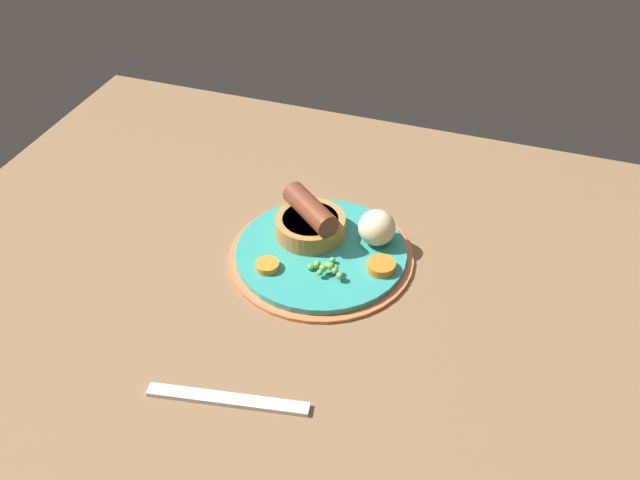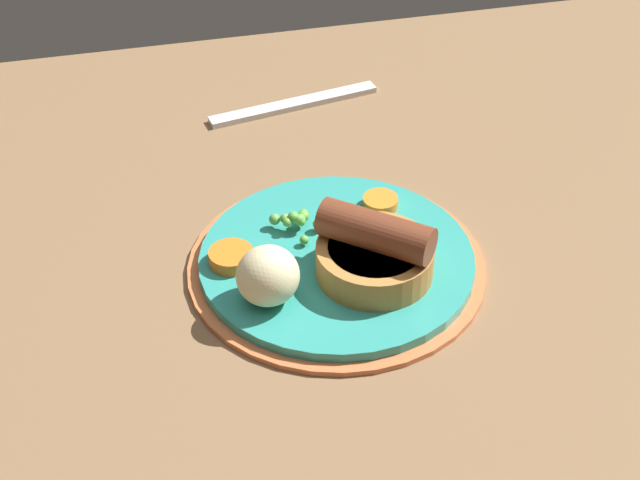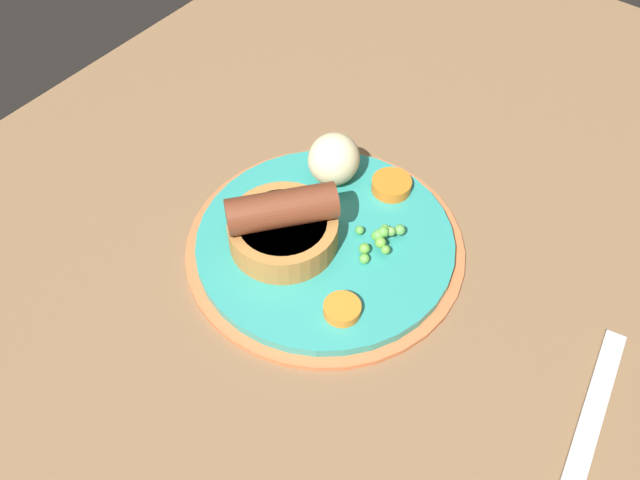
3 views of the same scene
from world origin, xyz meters
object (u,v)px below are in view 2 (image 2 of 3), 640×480
at_px(fork, 294,104).
at_px(dinner_plate, 333,265).
at_px(potato_chunk_0, 268,276).
at_px(sausage_pudding, 375,252).
at_px(pea_pile, 298,220).
at_px(carrot_slice_1, 231,257).
at_px(carrot_slice_0, 380,202).

bearing_deg(fork, dinner_plate, -104.86).
height_order(dinner_plate, potato_chunk_0, potato_chunk_0).
height_order(sausage_pudding, fork, sausage_pudding).
bearing_deg(potato_chunk_0, sausage_pudding, 7.98).
height_order(pea_pile, potato_chunk_0, potato_chunk_0).
bearing_deg(potato_chunk_0, dinner_plate, 32.61).
relative_size(dinner_plate, sausage_pudding, 2.61).
bearing_deg(potato_chunk_0, fork, 74.39).
xyz_separation_m(dinner_plate, sausage_pudding, (0.03, -0.03, 0.03)).
bearing_deg(pea_pile, sausage_pudding, -55.10).
xyz_separation_m(dinner_plate, potato_chunk_0, (-0.06, -0.04, 0.03)).
bearing_deg(carrot_slice_1, carrot_slice_0, 18.18).
bearing_deg(carrot_slice_0, fork, 99.91).
xyz_separation_m(dinner_plate, fork, (0.02, 0.26, -0.00)).
relative_size(sausage_pudding, carrot_slice_1, 2.57).
height_order(sausage_pudding, potato_chunk_0, sausage_pudding).
relative_size(pea_pile, potato_chunk_0, 0.95).
bearing_deg(carrot_slice_0, carrot_slice_1, -161.82).
relative_size(potato_chunk_0, carrot_slice_0, 1.62).
relative_size(carrot_slice_0, carrot_slice_1, 0.83).
height_order(potato_chunk_0, fork, potato_chunk_0).
bearing_deg(potato_chunk_0, carrot_slice_1, 112.30).
distance_m(carrot_slice_0, fork, 0.20).
height_order(dinner_plate, carrot_slice_1, carrot_slice_1).
xyz_separation_m(sausage_pudding, pea_pile, (-0.05, 0.07, -0.01)).
xyz_separation_m(pea_pile, fork, (0.04, 0.22, -0.02)).
xyz_separation_m(carrot_slice_1, fork, (0.10, 0.25, -0.02)).
bearing_deg(carrot_slice_1, pea_pile, 25.60).
bearing_deg(dinner_plate, potato_chunk_0, -147.39).
distance_m(dinner_plate, fork, 0.26).
distance_m(potato_chunk_0, fork, 0.31).
bearing_deg(pea_pile, potato_chunk_0, -116.87).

